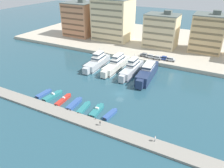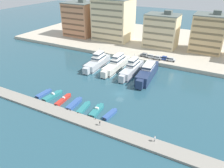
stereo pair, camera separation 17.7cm
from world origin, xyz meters
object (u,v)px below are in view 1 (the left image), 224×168
car_silver_center (171,59)px  motorboat_red_mid_left (63,100)px  motorboat_blue_mid_right (110,114)px  car_silver_mid_left (157,57)px  motorboat_teal_center_right (97,110)px  car_grey_far_left (144,55)px  yacht_ivory_left (116,64)px  yacht_silver_mid_left (132,69)px  yacht_navy_center_left (147,73)px  car_silver_left (151,56)px  car_blue_center_left (164,58)px  pedestrian_near_edge (100,123)px  motorboat_teal_left (53,96)px  motorboat_blue_center_left (74,104)px  motorboat_blue_far_left (44,94)px  yacht_silver_far_left (97,62)px  pedestrian_mid_deck (155,138)px  motorboat_teal_center (84,108)px

car_silver_center → motorboat_red_mid_left: bearing=-115.6°
motorboat_blue_mid_right → car_silver_mid_left: (-0.59, 47.48, 2.24)m
motorboat_teal_center_right → car_grey_far_left: car_grey_far_left is taller
yacht_ivory_left → motorboat_blue_mid_right: bearing=-66.0°
yacht_silver_mid_left → car_silver_mid_left: (5.57, 17.06, 0.33)m
yacht_navy_center_left → motorboat_blue_mid_right: 29.83m
motorboat_red_mid_left → car_silver_center: 53.88m
car_silver_left → car_silver_mid_left: size_ratio=1.02×
yacht_navy_center_left → car_blue_center_left: yacht_navy_center_left is taller
yacht_silver_mid_left → yacht_navy_center_left: yacht_silver_mid_left is taller
car_grey_far_left → pedestrian_near_edge: 54.92m
motorboat_teal_left → car_silver_center: bearing=59.7°
yacht_silver_mid_left → car_silver_center: 21.34m
yacht_ivory_left → pedestrian_near_edge: (14.45, -38.27, -0.69)m
yacht_navy_center_left → motorboat_blue_center_left: (-13.74, -30.36, -1.77)m
car_silver_mid_left → car_silver_center: (6.21, 0.73, 0.00)m
car_silver_left → car_blue_center_left: 6.35m
motorboat_teal_center_right → car_silver_left: (0.67, 48.01, 2.17)m
motorboat_teal_center_right → car_blue_center_left: size_ratio=1.83×
motorboat_blue_far_left → motorboat_red_mid_left: 8.98m
motorboat_blue_center_left → motorboat_teal_left: bearing=176.2°
motorboat_blue_center_left → motorboat_teal_center_right: size_ratio=1.02×
yacht_silver_mid_left → motorboat_blue_center_left: yacht_silver_mid_left is taller
car_silver_mid_left → motorboat_teal_left: bearing=-114.8°
motorboat_blue_far_left → car_silver_center: car_silver_center is taller
motorboat_teal_left → car_blue_center_left: bearing=62.7°
yacht_silver_far_left → motorboat_teal_center_right: bearing=-58.9°
yacht_silver_far_left → yacht_navy_center_left: (24.01, -0.76, 0.05)m
car_silver_center → pedestrian_near_edge: 54.70m
car_silver_left → car_silver_center: size_ratio=1.00×
motorboat_teal_center_right → pedestrian_mid_deck: pedestrian_mid_deck is taller
pedestrian_mid_deck → yacht_ivory_left: bearing=128.7°
yacht_navy_center_left → motorboat_teal_center_right: size_ratio=2.92×
motorboat_blue_far_left → motorboat_blue_center_left: 13.78m
motorboat_blue_far_left → motorboat_teal_center_right: size_ratio=0.88×
pedestrian_mid_deck → motorboat_teal_center: bearing=169.8°
yacht_silver_mid_left → car_grey_far_left: (-1.11, 17.77, 0.33)m
pedestrian_mid_deck → motorboat_teal_left: bearing=172.1°
yacht_silver_far_left → motorboat_blue_far_left: 30.83m
motorboat_blue_mid_right → yacht_ivory_left: bearing=114.0°
yacht_silver_mid_left → car_grey_far_left: 17.81m
car_grey_far_left → motorboat_teal_center_right: bearing=-86.8°
yacht_silver_far_left → car_silver_left: size_ratio=4.84×
yacht_navy_center_left → pedestrian_mid_deck: 37.99m
car_silver_mid_left → motorboat_teal_center_right: bearing=-94.8°
motorboat_teal_center → motorboat_blue_mid_right: 9.12m
yacht_silver_far_left → motorboat_blue_far_left: size_ratio=3.00×
motorboat_teal_left → car_silver_mid_left: car_silver_mid_left is taller
car_silver_mid_left → pedestrian_mid_deck: (16.21, -52.72, -1.01)m
motorboat_red_mid_left → yacht_silver_mid_left: bearing=69.5°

